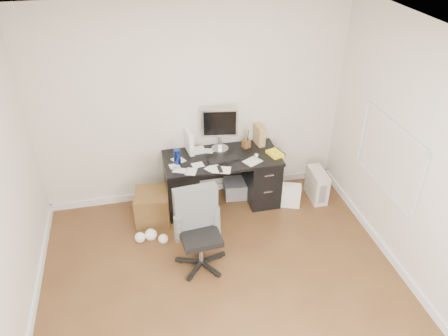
{
  "coord_description": "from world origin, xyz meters",
  "views": [
    {
      "loc": [
        -0.73,
        -3.06,
        3.7
      ],
      "look_at": [
        0.23,
        1.2,
        0.87
      ],
      "focal_mm": 35.0,
      "sensor_mm": 36.0,
      "label": 1
    }
  ],
  "objects_px": {
    "desk": "(222,179)",
    "wicker_basket": "(153,207)",
    "office_chair": "(200,232)",
    "lcd_monitor": "(220,129)",
    "keyboard": "(224,159)",
    "pc_tower": "(317,185)"
  },
  "relations": [
    {
      "from": "lcd_monitor",
      "to": "wicker_basket",
      "type": "relative_size",
      "value": 1.4
    },
    {
      "from": "keyboard",
      "to": "office_chair",
      "type": "relative_size",
      "value": 0.4
    },
    {
      "from": "office_chair",
      "to": "wicker_basket",
      "type": "distance_m",
      "value": 1.08
    },
    {
      "from": "pc_tower",
      "to": "wicker_basket",
      "type": "height_order",
      "value": "pc_tower"
    },
    {
      "from": "lcd_monitor",
      "to": "pc_tower",
      "type": "height_order",
      "value": "lcd_monitor"
    },
    {
      "from": "desk",
      "to": "pc_tower",
      "type": "bearing_deg",
      "value": -7.24
    },
    {
      "from": "keyboard",
      "to": "pc_tower",
      "type": "relative_size",
      "value": 0.92
    },
    {
      "from": "lcd_monitor",
      "to": "desk",
      "type": "bearing_deg",
      "value": -85.46
    },
    {
      "from": "desk",
      "to": "office_chair",
      "type": "xyz_separation_m",
      "value": [
        -0.49,
        -1.09,
        0.09
      ]
    },
    {
      "from": "desk",
      "to": "keyboard",
      "type": "distance_m",
      "value": 0.37
    },
    {
      "from": "lcd_monitor",
      "to": "office_chair",
      "type": "distance_m",
      "value": 1.49
    },
    {
      "from": "lcd_monitor",
      "to": "office_chair",
      "type": "bearing_deg",
      "value": -102.66
    },
    {
      "from": "desk",
      "to": "lcd_monitor",
      "type": "height_order",
      "value": "lcd_monitor"
    },
    {
      "from": "office_chair",
      "to": "wicker_basket",
      "type": "bearing_deg",
      "value": 111.19
    },
    {
      "from": "lcd_monitor",
      "to": "pc_tower",
      "type": "relative_size",
      "value": 1.39
    },
    {
      "from": "keyboard",
      "to": "wicker_basket",
      "type": "bearing_deg",
      "value": 176.71
    },
    {
      "from": "desk",
      "to": "wicker_basket",
      "type": "bearing_deg",
      "value": -170.5
    },
    {
      "from": "desk",
      "to": "keyboard",
      "type": "xyz_separation_m",
      "value": [
        0.0,
        -0.09,
        0.36
      ]
    },
    {
      "from": "desk",
      "to": "lcd_monitor",
      "type": "bearing_deg",
      "value": 85.78
    },
    {
      "from": "pc_tower",
      "to": "wicker_basket",
      "type": "relative_size",
      "value": 1.01
    },
    {
      "from": "desk",
      "to": "wicker_basket",
      "type": "distance_m",
      "value": 0.98
    },
    {
      "from": "office_chair",
      "to": "wicker_basket",
      "type": "relative_size",
      "value": 2.29
    }
  ]
}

